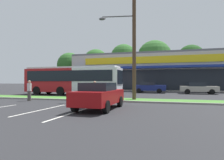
# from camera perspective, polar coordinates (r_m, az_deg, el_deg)

# --- Properties ---
(grass_median) EXTENTS (56.00, 2.20, 0.12)m
(grass_median) POSITION_cam_1_polar(r_m,az_deg,el_deg) (17.47, -7.96, -5.34)
(grass_median) COLOR #427A2D
(grass_median) RESTS_ON ground_plane
(curb_lip) EXTENTS (56.00, 0.24, 0.12)m
(curb_lip) POSITION_cam_1_polar(r_m,az_deg,el_deg) (16.37, -9.74, -5.67)
(curb_lip) COLOR gray
(curb_lip) RESTS_ON ground_plane
(parking_stripe_2) EXTENTS (0.12, 4.80, 0.01)m
(parking_stripe_2) POSITION_cam_1_polar(r_m,az_deg,el_deg) (11.73, -19.32, -8.02)
(parking_stripe_2) COLOR silver
(parking_stripe_2) RESTS_ON ground_plane
(parking_stripe_3) EXTENTS (0.12, 4.80, 0.01)m
(parking_stripe_3) POSITION_cam_1_polar(r_m,az_deg,el_deg) (10.16, -11.22, -9.22)
(parking_stripe_3) COLOR silver
(parking_stripe_3) RESTS_ON ground_plane
(storefront_building) EXTENTS (27.26, 14.88, 6.39)m
(storefront_building) POSITION_cam_1_polar(r_m,az_deg,el_deg) (38.79, 11.58, 2.01)
(storefront_building) COLOR #BCB7AD
(storefront_building) RESTS_ON ground_plane
(tree_far_left) EXTENTS (6.35, 6.35, 9.06)m
(tree_far_left) POSITION_cam_1_polar(r_m,az_deg,el_deg) (53.18, -12.08, 4.24)
(tree_far_left) COLOR #473323
(tree_far_left) RESTS_ON ground_plane
(tree_left) EXTENTS (6.13, 6.13, 9.26)m
(tree_left) POSITION_cam_1_polar(r_m,az_deg,el_deg) (47.83, -4.62, 5.12)
(tree_left) COLOR #473323
(tree_left) RESTS_ON ground_plane
(tree_mid_left) EXTENTS (6.07, 6.07, 10.18)m
(tree_mid_left) POSITION_cam_1_polar(r_m,az_deg,el_deg) (46.39, 3.35, 6.47)
(tree_mid_left) COLOR #473323
(tree_mid_left) RESTS_ON ground_plane
(tree_mid) EXTENTS (7.78, 7.78, 10.87)m
(tree_mid) POSITION_cam_1_polar(r_m,az_deg,el_deg) (46.35, 12.06, 6.30)
(tree_mid) COLOR #473323
(tree_mid) RESTS_ON ground_plane
(tree_mid_right) EXTENTS (6.06, 6.06, 9.77)m
(tree_mid_right) POSITION_cam_1_polar(r_m,az_deg,el_deg) (48.02, 21.70, 5.78)
(tree_mid_right) COLOR #473323
(tree_mid_right) RESTS_ON ground_plane
(utility_pole) EXTENTS (3.12, 2.39, 9.49)m
(utility_pole) POSITION_cam_1_polar(r_m,az_deg,el_deg) (16.45, 5.82, 11.98)
(utility_pole) COLOR #4C3826
(utility_pole) RESTS_ON ground_plane
(city_bus) EXTENTS (11.47, 2.68, 3.25)m
(city_bus) POSITION_cam_1_polar(r_m,az_deg,el_deg) (23.66, -11.22, 0.08)
(city_bus) COLOR #AD191E
(city_bus) RESTS_ON ground_plane
(car_0) EXTENTS (1.91, 4.33, 1.49)m
(car_0) POSITION_cam_1_polar(r_m,az_deg,el_deg) (11.28, -3.65, -4.41)
(car_0) COLOR maroon
(car_0) RESTS_ON ground_plane
(car_1) EXTENTS (4.31, 2.02, 1.49)m
(car_1) POSITION_cam_1_polar(r_m,az_deg,el_deg) (27.69, 10.63, -2.03)
(car_1) COLOR navy
(car_1) RESTS_ON ground_plane
(car_2) EXTENTS (4.42, 1.98, 1.43)m
(car_2) POSITION_cam_1_polar(r_m,az_deg,el_deg) (27.19, 23.42, -2.11)
(car_2) COLOR #9E998C
(car_2) RESTS_ON ground_plane
(car_3) EXTENTS (4.39, 2.02, 1.45)m
(car_3) POSITION_cam_1_polar(r_m,az_deg,el_deg) (28.79, -4.89, -2.01)
(car_3) COLOR #B7B7BC
(car_3) RESTS_ON ground_plane
(pedestrian_near_bench) EXTENTS (0.32, 0.32, 1.60)m
(pedestrian_near_bench) POSITION_cam_1_polar(r_m,az_deg,el_deg) (15.18, -4.97, -3.27)
(pedestrian_near_bench) COLOR #726651
(pedestrian_near_bench) RESTS_ON ground_plane
(pedestrian_by_pole) EXTENTS (0.33, 0.33, 1.64)m
(pedestrian_by_pole) POSITION_cam_1_polar(r_m,az_deg,el_deg) (17.38, -22.59, -2.81)
(pedestrian_by_pole) COLOR #47423D
(pedestrian_by_pole) RESTS_ON ground_plane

